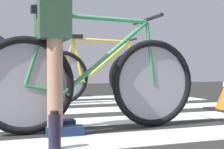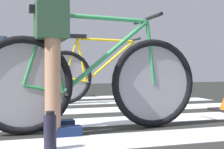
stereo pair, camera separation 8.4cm
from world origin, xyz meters
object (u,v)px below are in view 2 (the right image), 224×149
cyclist_1_of_3 (51,48)px  bicycle_2_of_3 (102,75)px  bicycle_1_of_3 (92,81)px  water_bottle (50,132)px  bicycle_3_of_3 (21,74)px  cyclist_3_of_3 (0,59)px

cyclist_1_of_3 → bicycle_2_of_3: bearing=64.1°
bicycle_1_of_3 → water_bottle: (-0.37, -0.49, -0.28)m
bicycle_3_of_3 → bicycle_1_of_3: bearing=-72.8°
cyclist_1_of_3 → cyclist_3_of_3: size_ratio=1.00×
cyclist_3_of_3 → cyclist_1_of_3: bearing=-73.0°
bicycle_1_of_3 → cyclist_3_of_3: cyclist_3_of_3 is taller
bicycle_1_of_3 → water_bottle: bearing=-127.2°
bicycle_3_of_3 → bicycle_2_of_3: bearing=-36.2°
cyclist_1_of_3 → water_bottle: (-0.06, -0.49, -0.52)m
bicycle_2_of_3 → water_bottle: 2.55m
water_bottle → cyclist_1_of_3: bearing=82.6°
bicycle_2_of_3 → bicycle_1_of_3: bearing=-108.0°
cyclist_1_of_3 → cyclist_3_of_3: same height
bicycle_3_of_3 → cyclist_3_of_3: bearing=-180.0°
bicycle_1_of_3 → cyclist_3_of_3: (-0.76, 2.92, 0.24)m
cyclist_1_of_3 → cyclist_3_of_3: (-0.45, 2.92, 0.00)m
cyclist_3_of_3 → water_bottle: 3.47m
cyclist_1_of_3 → bicycle_3_of_3: (-0.14, 2.88, -0.24)m
bicycle_2_of_3 → water_bottle: (-0.97, -2.34, -0.28)m
bicycle_2_of_3 → bicycle_3_of_3: size_ratio=1.01×
bicycle_3_of_3 → water_bottle: bicycle_3_of_3 is taller
bicycle_1_of_3 → cyclist_3_of_3: bearing=104.7°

